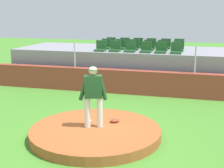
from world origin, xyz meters
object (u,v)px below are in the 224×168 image
Objects in this scene: stadium_chair_7 at (121,46)px; stadium_chair_1 at (115,48)px; stadium_chair_2 at (130,49)px; stadium_chair_16 at (166,46)px; stadium_chair_0 at (101,48)px; stadium_chair_15 at (151,45)px; stadium_chair_11 at (178,48)px; stadium_chair_5 at (176,50)px; stadium_chair_14 at (138,45)px; fielding_glove at (115,121)px; stadium_chair_6 at (106,46)px; pitcher at (93,92)px; stadium_chair_3 at (146,49)px; stadium_chair_8 at (134,47)px; stadium_chair_17 at (179,46)px; stadium_chair_13 at (124,44)px; baseball at (90,121)px; stadium_chair_10 at (162,47)px; stadium_chair_9 at (149,47)px; stadium_chair_4 at (161,50)px; stadium_chair_12 at (111,44)px.

stadium_chair_1 is at bearing 87.73° from stadium_chair_7.
stadium_chair_2 is 2.25m from stadium_chair_16.
stadium_chair_0 is 1.00× the size of stadium_chair_7.
stadium_chair_15 is at bearing -128.39° from stadium_chair_1.
stadium_chair_7 and stadium_chair_11 have the same top height.
stadium_chair_14 is (-2.07, 1.84, 0.00)m from stadium_chair_5.
fielding_glove is at bearing 84.84° from stadium_chair_16.
fielding_glove is 0.60× the size of stadium_chair_6.
stadium_chair_3 is at bearing 66.31° from pitcher.
stadium_chair_5 is at bearing 87.83° from stadium_chair_11.
stadium_chair_8 is 1.00× the size of stadium_chair_17.
baseball is at bearing 95.61° from stadium_chair_13.
stadium_chair_0 is 2.93m from stadium_chair_10.
stadium_chair_9 is at bearing 128.21° from stadium_chair_14.
stadium_chair_8 is 2.13m from stadium_chair_11.
stadium_chair_17 is (0.00, 1.84, 0.00)m from stadium_chair_5.
stadium_chair_13 is 2.77m from stadium_chair_17.
stadium_chair_16 is (0.02, 1.77, 0.00)m from stadium_chair_4.
stadium_chair_0 is 1.00× the size of stadium_chair_6.
stadium_chair_2 reaches higher than baseball.
stadium_chair_1 reaches higher than fielding_glove.
stadium_chair_9 is 2.33m from stadium_chair_12.
stadium_chair_14 is 1.00× the size of stadium_chair_16.
fielding_glove is at bearing 95.78° from stadium_chair_14.
stadium_chair_7 and stadium_chair_12 have the same top height.
stadium_chair_1 is at bearing 52.56° from stadium_chair_8.
stadium_chair_13 is at bearing 77.52° from pitcher.
stadium_chair_5 and stadium_chair_16 have the same top height.
stadium_chair_14 is at bearing -111.77° from stadium_chair_1.
stadium_chair_4 and stadium_chair_17 have the same top height.
stadium_chair_16 is (2.83, 1.80, 0.00)m from stadium_chair_0.
stadium_chair_8 and stadium_chair_16 have the same top height.
stadium_chair_6 reaches higher than baseball.
stadium_chair_14 is (-1.36, 0.92, 0.00)m from stadium_chair_10.
stadium_chair_4 and stadium_chair_9 have the same top height.
stadium_chair_14 is at bearing -41.61° from stadium_chair_5.
stadium_chair_12 is (-0.75, 0.91, 0.00)m from stadium_chair_7.
stadium_chair_11 is at bearing 37.03° from fielding_glove.
stadium_chair_9 reaches higher than baseball.
pitcher is 3.61× the size of stadium_chair_14.
stadium_chair_7 is 1.62m from stadium_chair_15.
stadium_chair_4 is (0.67, -0.01, 0.00)m from stadium_chair_3.
stadium_chair_4 is 0.89m from stadium_chair_10.
stadium_chair_11 and stadium_chair_14 have the same top height.
stadium_chair_9 is at bearing -147.57° from stadium_chair_1.
stadium_chair_2 is (0.71, 0.02, 0.00)m from stadium_chair_1.
stadium_chair_1 and stadium_chair_14 have the same top height.
stadium_chair_14 is (1.44, 0.89, 0.00)m from stadium_chair_6.
stadium_chair_1 is 1.00× the size of stadium_chair_2.
stadium_chair_13 is (0.02, 1.79, 0.00)m from stadium_chair_1.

